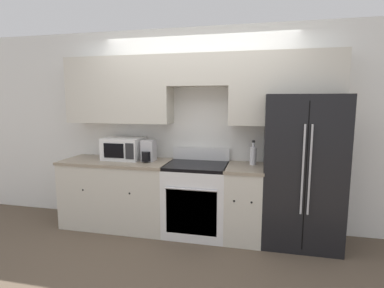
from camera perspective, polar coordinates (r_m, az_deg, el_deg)
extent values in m
plane|color=brown|center=(3.73, -1.12, -18.30)|extent=(12.00, 12.00, 0.00)
cube|color=white|center=(4.00, 1.12, 2.96)|extent=(8.00, 0.06, 2.60)
cube|color=beige|center=(4.14, -13.66, 9.88)|extent=(1.41, 0.33, 0.85)
cube|color=beige|center=(3.80, 1.43, 13.82)|extent=(0.76, 0.33, 0.38)
cube|color=beige|center=(3.72, 17.31, 9.95)|extent=(1.29, 0.33, 0.85)
cube|color=beige|center=(4.18, -13.98, -9.26)|extent=(1.41, 0.62, 0.86)
cube|color=gray|center=(4.07, -14.19, -3.27)|extent=(1.43, 0.64, 0.03)
sphere|color=black|center=(4.05, -20.05, -8.21)|extent=(0.03, 0.03, 0.03)
sphere|color=black|center=(3.75, -11.80, -9.18)|extent=(0.03, 0.03, 0.03)
cube|color=beige|center=(3.76, 9.88, -11.13)|extent=(0.42, 0.62, 0.86)
cube|color=gray|center=(3.64, 10.05, -4.50)|extent=(0.45, 0.64, 0.03)
sphere|color=black|center=(3.44, 8.03, -10.70)|extent=(0.03, 0.03, 0.03)
sphere|color=black|center=(3.43, 11.27, -10.83)|extent=(0.03, 0.03, 0.03)
cube|color=white|center=(3.84, 0.87, -10.67)|extent=(0.76, 0.62, 0.85)
cube|color=black|center=(3.57, -0.18, -12.85)|extent=(0.61, 0.01, 0.54)
cube|color=black|center=(3.72, 0.88, -4.15)|extent=(0.76, 0.62, 0.04)
cube|color=white|center=(3.97, 1.73, -1.90)|extent=(0.76, 0.04, 0.16)
cylinder|color=silver|center=(3.46, -0.28, -8.66)|extent=(0.61, 0.02, 0.02)
cube|color=black|center=(3.74, 20.05, -4.61)|extent=(0.86, 0.76, 1.74)
cube|color=black|center=(3.38, 20.83, -6.00)|extent=(0.01, 0.01, 1.60)
cylinder|color=#B7B7BC|center=(3.33, 20.36, -4.65)|extent=(0.02, 0.02, 0.96)
cylinder|color=#B7B7BC|center=(3.34, 21.56, -4.67)|extent=(0.02, 0.02, 0.96)
cube|color=white|center=(4.11, -12.91, -0.84)|extent=(0.50, 0.38, 0.29)
cube|color=black|center=(3.96, -14.71, -1.24)|extent=(0.27, 0.01, 0.19)
cube|color=#262628|center=(3.86, -11.83, -1.37)|extent=(0.11, 0.01, 0.20)
cylinder|color=silver|center=(3.74, 11.56, -2.25)|extent=(0.08, 0.08, 0.22)
cylinder|color=silver|center=(3.71, 11.62, -0.16)|extent=(0.03, 0.03, 0.06)
cylinder|color=black|center=(3.71, 11.64, 0.48)|extent=(0.04, 0.04, 0.02)
cube|color=#B7B7BC|center=(3.93, -8.25, -1.23)|extent=(0.16, 0.17, 0.27)
cylinder|color=black|center=(3.85, -8.74, -2.34)|extent=(0.11, 0.11, 0.12)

